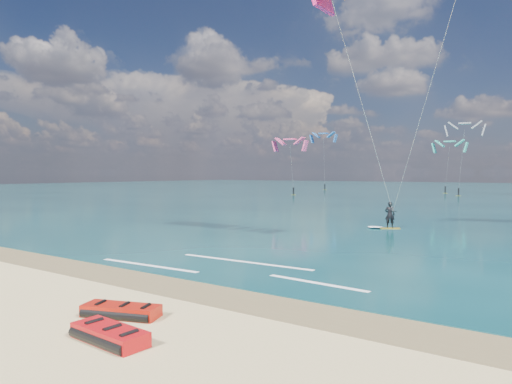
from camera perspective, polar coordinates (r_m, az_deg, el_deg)
ground at (r=50.80m, az=20.00°, el=-2.48°), size 320.00×320.00×0.00m
wet_sand_strip at (r=17.82m, az=-11.45°, el=-11.25°), size 320.00×2.40×0.01m
sea at (r=113.83m, az=27.96°, el=0.02°), size 320.00×200.00×0.04m
packed_kite_left at (r=14.35m, az=-16.50°, el=-14.71°), size 2.71×1.89×0.41m
packed_kite_mid at (r=12.46m, az=-17.82°, el=-17.40°), size 2.49×1.33×0.44m
kitesurfer_main at (r=31.43m, az=16.58°, el=12.33°), size 11.01×9.86×18.95m
shoreline_foam at (r=20.32m, az=-3.60°, el=-9.40°), size 12.71×3.62×0.01m
distant_kites at (r=92.07m, az=25.39°, el=3.07°), size 70.98×35.40×13.55m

